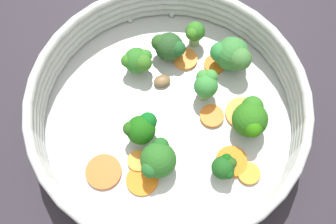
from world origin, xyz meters
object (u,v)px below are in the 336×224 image
(carrot_slice_8, at_px, (215,65))
(broccoli_floret_6, at_px, (250,118))
(carrot_slice_1, at_px, (138,161))
(broccoli_floret_1, at_px, (158,159))
(carrot_slice_6, at_px, (141,180))
(broccoli_floret_7, at_px, (232,55))
(mushroom_piece_0, at_px, (162,81))
(carrot_slice_4, at_px, (104,172))
(broccoli_floret_2, at_px, (141,129))
(broccoli_floret_4, at_px, (206,84))
(skillet, at_px, (168,119))
(broccoli_floret_5, at_px, (138,61))
(carrot_slice_7, at_px, (212,116))
(broccoli_floret_8, at_px, (224,167))
(carrot_slice_3, at_px, (231,162))
(carrot_slice_2, at_px, (242,113))
(carrot_slice_5, at_px, (249,174))
(broccoli_floret_3, at_px, (169,47))
(carrot_slice_0, at_px, (186,59))
(broccoli_floret_0, at_px, (195,33))

(carrot_slice_8, bearing_deg, broccoli_floret_6, -47.59)
(carrot_slice_1, relative_size, broccoli_floret_1, 0.53)
(carrot_slice_1, relative_size, carrot_slice_6, 0.69)
(broccoli_floret_7, xyz_separation_m, mushroom_piece_0, (-0.08, -0.06, -0.02))
(mushroom_piece_0, bearing_deg, carrot_slice_6, -80.15)
(carrot_slice_4, xyz_separation_m, broccoli_floret_1, (0.06, 0.03, 0.02))
(broccoli_floret_2, distance_m, broccoli_floret_4, 0.11)
(skillet, distance_m, broccoli_floret_5, 0.09)
(carrot_slice_4, xyz_separation_m, carrot_slice_7, (0.11, 0.12, 0.00))
(carrot_slice_6, distance_m, broccoli_floret_1, 0.04)
(carrot_slice_8, bearing_deg, carrot_slice_1, -105.75)
(carrot_slice_4, relative_size, carrot_slice_6, 1.13)
(carrot_slice_4, distance_m, carrot_slice_6, 0.05)
(carrot_slice_4, height_order, broccoli_floret_6, broccoli_floret_6)
(broccoli_floret_6, bearing_deg, broccoli_floret_8, -99.62)
(carrot_slice_1, xyz_separation_m, carrot_slice_3, (0.11, 0.04, 0.00))
(carrot_slice_2, distance_m, carrot_slice_5, 0.08)
(mushroom_piece_0, bearing_deg, broccoli_floret_5, 168.48)
(broccoli_floret_3, distance_m, broccoli_floret_6, 0.15)
(carrot_slice_3, relative_size, broccoli_floret_2, 0.88)
(carrot_slice_4, xyz_separation_m, carrot_slice_5, (0.18, 0.06, 0.00))
(carrot_slice_3, xyz_separation_m, broccoli_floret_6, (0.01, 0.06, 0.03))
(broccoli_floret_6, height_order, broccoli_floret_7, same)
(carrot_slice_0, height_order, broccoli_floret_4, broccoli_floret_4)
(carrot_slice_6, height_order, broccoli_floret_2, broccoli_floret_2)
(carrot_slice_7, bearing_deg, broccoli_floret_4, 124.78)
(carrot_slice_4, relative_size, broccoli_floret_1, 0.87)
(carrot_slice_5, xyz_separation_m, broccoli_floret_1, (-0.11, -0.03, 0.02))
(broccoli_floret_2, bearing_deg, carrot_slice_1, -76.65)
(skillet, xyz_separation_m, broccoli_floret_5, (-0.06, 0.05, 0.03))
(carrot_slice_7, height_order, broccoli_floret_6, broccoli_floret_6)
(carrot_slice_4, bearing_deg, broccoli_floret_3, 84.76)
(skillet, distance_m, carrot_slice_1, 0.08)
(mushroom_piece_0, bearing_deg, carrot_slice_4, -99.30)
(carrot_slice_6, height_order, carrot_slice_8, same)
(carrot_slice_6, relative_size, broccoli_floret_2, 0.88)
(carrot_slice_8, xyz_separation_m, broccoli_floret_6, (0.07, -0.08, 0.03))
(carrot_slice_8, bearing_deg, carrot_slice_5, -56.99)
(carrot_slice_3, distance_m, broccoli_floret_1, 0.10)
(carrot_slice_3, xyz_separation_m, broccoli_floret_2, (-0.12, -0.01, 0.03))
(broccoli_floret_6, distance_m, mushroom_piece_0, 0.14)
(carrot_slice_3, distance_m, broccoli_floret_4, 0.11)
(carrot_slice_8, xyz_separation_m, broccoli_floret_0, (-0.04, 0.02, 0.03))
(carrot_slice_6, height_order, broccoli_floret_7, broccoli_floret_7)
(broccoli_floret_3, relative_size, broccoli_floret_7, 0.86)
(carrot_slice_2, distance_m, broccoli_floret_1, 0.14)
(carrot_slice_2, height_order, carrot_slice_3, carrot_slice_3)
(broccoli_floret_4, bearing_deg, carrot_slice_2, -10.47)
(carrot_slice_0, xyz_separation_m, carrot_slice_7, (0.06, -0.07, -0.00))
(broccoli_floret_1, height_order, broccoli_floret_6, broccoli_floret_6)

